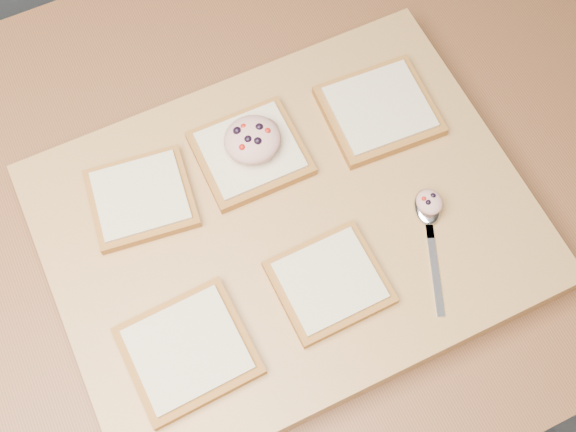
# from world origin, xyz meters

# --- Properties ---
(ground) EXTENTS (4.00, 4.00, 0.00)m
(ground) POSITION_xyz_m (0.00, 0.00, 0.00)
(ground) COLOR #515459
(ground) RESTS_ON ground
(island_counter) EXTENTS (2.00, 0.80, 0.90)m
(island_counter) POSITION_xyz_m (0.00, 0.00, 0.45)
(island_counter) COLOR slate
(island_counter) RESTS_ON ground
(cutting_board) EXTENTS (0.56, 0.42, 0.04)m
(cutting_board) POSITION_xyz_m (0.05, -0.07, 0.92)
(cutting_board) COLOR #AC754A
(cutting_board) RESTS_ON island_counter
(bread_far_left) EXTENTS (0.13, 0.12, 0.02)m
(bread_far_left) POSITION_xyz_m (-0.09, 0.03, 0.95)
(bread_far_left) COLOR olive
(bread_far_left) RESTS_ON cutting_board
(bread_far_center) EXTENTS (0.13, 0.12, 0.02)m
(bread_far_center) POSITION_xyz_m (0.05, 0.03, 0.95)
(bread_far_center) COLOR olive
(bread_far_center) RESTS_ON cutting_board
(bread_far_right) EXTENTS (0.14, 0.13, 0.02)m
(bread_far_right) POSITION_xyz_m (0.22, 0.01, 0.95)
(bread_far_right) COLOR olive
(bread_far_right) RESTS_ON cutting_board
(bread_near_left) EXTENTS (0.13, 0.12, 0.02)m
(bread_near_left) POSITION_xyz_m (-0.11, -0.16, 0.95)
(bread_near_left) COLOR olive
(bread_near_left) RESTS_ON cutting_board
(bread_near_center) EXTENTS (0.12, 0.11, 0.02)m
(bread_near_center) POSITION_xyz_m (0.06, -0.16, 0.95)
(bread_near_center) COLOR olive
(bread_near_center) RESTS_ON cutting_board
(tuna_salad_dollop) EXTENTS (0.07, 0.07, 0.03)m
(tuna_salad_dollop) POSITION_xyz_m (0.05, 0.03, 0.98)
(tuna_salad_dollop) COLOR tan
(tuna_salad_dollop) RESTS_ON bread_far_center
(spoon) EXTENTS (0.08, 0.15, 0.01)m
(spoon) POSITION_xyz_m (0.20, -0.13, 0.95)
(spoon) COLOR silver
(spoon) RESTS_ON cutting_board
(spoon_salad) EXTENTS (0.03, 0.03, 0.02)m
(spoon_salad) POSITION_xyz_m (0.21, -0.12, 0.96)
(spoon_salad) COLOR tan
(spoon_salad) RESTS_ON spoon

